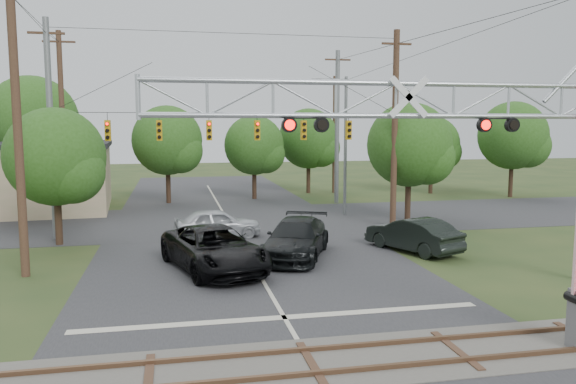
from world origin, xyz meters
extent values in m
cube|color=#2B2B2E|center=(0.00, 10.00, 0.01)|extent=(14.00, 90.00, 0.02)
cube|color=#2B2B2E|center=(0.00, 24.00, 0.01)|extent=(90.00, 12.00, 0.02)
cube|color=#4E4A43|center=(0.00, 2.00, 0.02)|extent=(90.00, 3.20, 0.05)
cube|color=brown|center=(0.00, 1.28, 0.09)|extent=(90.00, 0.12, 0.14)
cube|color=brown|center=(0.00, 2.72, 0.09)|extent=(90.00, 0.12, 0.14)
cylinder|color=slate|center=(-9.50, 20.00, 5.75)|extent=(0.32, 0.32, 11.50)
cylinder|color=#412A1E|center=(9.50, 20.00, 5.75)|extent=(0.36, 0.36, 11.50)
cylinder|color=black|center=(0.00, 20.00, 6.70)|extent=(19.00, 0.03, 0.03)
cube|color=#C58B0D|center=(-6.67, 20.00, 5.75)|extent=(0.30, 0.30, 1.10)
cube|color=#C58B0D|center=(-4.00, 20.00, 5.75)|extent=(0.30, 0.30, 1.10)
cube|color=#C58B0D|center=(-1.33, 20.00, 5.75)|extent=(0.30, 0.30, 1.10)
cube|color=#C58B0D|center=(1.33, 20.00, 5.75)|extent=(0.30, 0.30, 1.10)
cube|color=#C58B0D|center=(4.00, 20.00, 5.75)|extent=(0.30, 0.30, 1.10)
cube|color=#C58B0D|center=(6.67, 20.00, 5.75)|extent=(0.30, 0.30, 1.10)
imported|color=black|center=(-1.71, 11.87, 0.91)|extent=(4.76, 7.15, 1.82)
imported|color=black|center=(2.13, 13.44, 0.87)|extent=(4.63, 6.50, 1.75)
imported|color=#ADB1B6|center=(-1.05, 18.70, 0.79)|extent=(4.80, 2.32, 1.58)
imported|color=black|center=(7.88, 13.51, 0.82)|extent=(3.54, 5.25, 1.64)
cylinder|color=slate|center=(7.97, 24.74, 4.61)|extent=(0.20, 0.20, 9.21)
cylinder|color=slate|center=(6.95, 24.74, 9.01)|extent=(2.05, 0.12, 0.12)
cube|color=slate|center=(5.93, 24.74, 8.96)|extent=(0.61, 0.26, 0.15)
cylinder|color=#412A1E|center=(-10.23, 27.33, 5.99)|extent=(0.34, 0.34, 11.99)
cube|color=#412A1E|center=(-10.23, 27.33, 11.29)|extent=(2.00, 0.12, 0.12)
cylinder|color=slate|center=(9.12, 30.59, 5.84)|extent=(0.34, 0.34, 11.67)
cube|color=#412A1E|center=(9.12, 30.59, 10.97)|extent=(2.00, 0.12, 0.12)
cylinder|color=#412A1E|center=(-9.21, 12.42, 5.82)|extent=(0.34, 0.34, 11.65)
cylinder|color=#412A1E|center=(10.81, 37.02, 5.16)|extent=(0.34, 0.34, 10.32)
cube|color=#412A1E|center=(10.81, 37.02, 9.62)|extent=(2.00, 0.12, 0.12)
cylinder|color=#342317|center=(-13.99, 35.98, 2.26)|extent=(0.36, 0.36, 4.53)
sphere|color=#264F16|center=(-13.99, 35.98, 6.38)|extent=(7.00, 7.00, 7.00)
cylinder|color=#342317|center=(-9.06, 18.49, 1.59)|extent=(0.36, 0.36, 3.17)
sphere|color=#264F16|center=(-9.06, 18.49, 4.47)|extent=(4.90, 4.90, 4.90)
cylinder|color=#342317|center=(-3.72, 33.03, 1.73)|extent=(0.36, 0.36, 3.46)
sphere|color=#264F16|center=(-3.72, 33.03, 4.88)|extent=(5.35, 5.35, 5.35)
cylinder|color=#342317|center=(3.17, 34.15, 1.57)|extent=(0.36, 0.36, 3.14)
sphere|color=#264F16|center=(3.17, 34.15, 4.42)|extent=(4.85, 4.85, 4.85)
cylinder|color=#342317|center=(8.50, 37.27, 1.72)|extent=(0.36, 0.36, 3.44)
sphere|color=#264F16|center=(8.50, 37.27, 4.85)|extent=(5.32, 5.32, 5.32)
cylinder|color=#342317|center=(11.22, 21.78, 1.71)|extent=(0.36, 0.36, 3.42)
sphere|color=#264F16|center=(11.22, 21.78, 4.82)|extent=(5.28, 5.28, 5.28)
cylinder|color=#342317|center=(19.08, 34.81, 1.56)|extent=(0.36, 0.36, 3.13)
sphere|color=#264F16|center=(19.08, 34.81, 4.40)|extent=(4.83, 4.83, 4.83)
cylinder|color=#342317|center=(24.56, 31.10, 1.84)|extent=(0.36, 0.36, 3.67)
sphere|color=#264F16|center=(24.56, 31.10, 5.18)|extent=(5.68, 5.68, 5.68)
camera|label=1|loc=(-3.30, -11.20, 6.03)|focal=35.00mm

